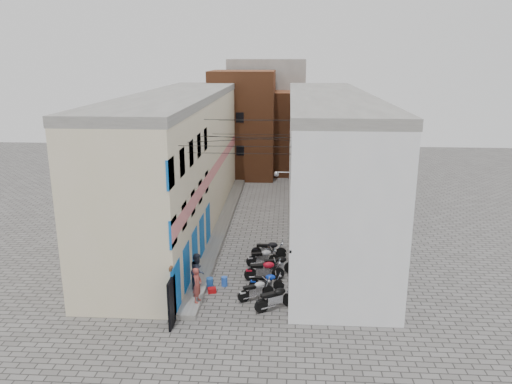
% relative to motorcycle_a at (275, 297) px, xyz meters
% --- Properties ---
extents(ground, '(90.00, 90.00, 0.00)m').
position_rel_motorcycle_a_xyz_m(ground, '(-1.90, -1.31, -0.61)').
color(ground, '#5E5B58').
rests_on(ground, ground).
extents(plinth, '(0.90, 26.00, 0.25)m').
position_rel_motorcycle_a_xyz_m(plinth, '(-3.95, 11.69, -0.49)').
color(plinth, slate).
rests_on(plinth, ground).
extents(building_left, '(5.10, 27.00, 9.00)m').
position_rel_motorcycle_a_xyz_m(building_left, '(-6.88, 11.63, 3.89)').
color(building_left, beige).
rests_on(building_left, ground).
extents(building_right, '(5.94, 26.00, 9.00)m').
position_rel_motorcycle_a_xyz_m(building_right, '(3.10, 11.68, 3.89)').
color(building_right, silver).
rests_on(building_right, ground).
extents(building_far_brick_left, '(6.00, 6.00, 10.00)m').
position_rel_motorcycle_a_xyz_m(building_far_brick_left, '(-3.90, 26.69, 4.39)').
color(building_far_brick_left, brown).
rests_on(building_far_brick_left, ground).
extents(building_far_brick_right, '(5.00, 6.00, 8.00)m').
position_rel_motorcycle_a_xyz_m(building_far_brick_right, '(1.10, 28.69, 3.39)').
color(building_far_brick_right, brown).
rests_on(building_far_brick_right, ground).
extents(building_far_concrete, '(8.00, 5.00, 11.00)m').
position_rel_motorcycle_a_xyz_m(building_far_concrete, '(-1.90, 32.69, 4.89)').
color(building_far_concrete, slate).
rests_on(building_far_concrete, ground).
extents(far_shopfront, '(2.00, 0.30, 2.40)m').
position_rel_motorcycle_a_xyz_m(far_shopfront, '(-1.90, 23.89, 0.59)').
color(far_shopfront, black).
rests_on(far_shopfront, ground).
extents(overhead_wires, '(5.80, 13.02, 1.32)m').
position_rel_motorcycle_a_xyz_m(overhead_wires, '(-1.90, 6.33, 6.51)').
color(overhead_wires, black).
rests_on(overhead_wires, ground).
extents(motorcycle_a, '(2.16, 1.66, 1.22)m').
position_rel_motorcycle_a_xyz_m(motorcycle_a, '(0.00, 0.00, 0.00)').
color(motorcycle_a, black).
rests_on(motorcycle_a, ground).
extents(motorcycle_b, '(1.92, 1.41, 1.08)m').
position_rel_motorcycle_a_xyz_m(motorcycle_b, '(-0.96, 0.89, -0.07)').
color(motorcycle_b, '#AEAFB3').
rests_on(motorcycle_b, ground).
extents(motorcycle_c, '(1.80, 0.68, 1.02)m').
position_rel_motorcycle_a_xyz_m(motorcycle_c, '(-0.49, 1.91, -0.10)').
color(motorcycle_c, '#0C31B9').
rests_on(motorcycle_c, ground).
extents(motorcycle_d, '(2.19, 0.97, 1.22)m').
position_rel_motorcycle_a_xyz_m(motorcycle_d, '(-0.67, 3.07, -0.00)').
color(motorcycle_d, '#A90C1D').
rests_on(motorcycle_d, ground).
extents(motorcycle_e, '(2.13, 1.10, 1.18)m').
position_rel_motorcycle_a_xyz_m(motorcycle_e, '(0.00, 3.87, -0.02)').
color(motorcycle_e, black).
rests_on(motorcycle_e, ground).
extents(motorcycle_f, '(1.98, 1.07, 1.09)m').
position_rel_motorcycle_a_xyz_m(motorcycle_f, '(-0.84, 4.94, -0.07)').
color(motorcycle_f, '#9D9CA0').
rests_on(motorcycle_f, ground).
extents(motorcycle_g, '(2.09, 0.71, 1.20)m').
position_rel_motorcycle_a_xyz_m(motorcycle_g, '(-0.55, 6.00, -0.01)').
color(motorcycle_g, black).
rests_on(motorcycle_g, ground).
extents(person_a, '(0.51, 0.68, 1.69)m').
position_rel_motorcycle_a_xyz_m(person_a, '(-3.63, 0.02, 0.48)').
color(person_a, '#9F413A').
rests_on(person_a, plinth).
extents(person_b, '(0.73, 0.91, 1.78)m').
position_rel_motorcycle_a_xyz_m(person_b, '(-3.88, 1.52, 0.53)').
color(person_b, '#2C3242').
rests_on(person_b, plinth).
extents(water_jug_near, '(0.45, 0.45, 0.54)m').
position_rel_motorcycle_a_xyz_m(water_jug_near, '(-3.36, 1.95, -0.34)').
color(water_jug_near, '#2154A8').
rests_on(water_jug_near, ground).
extents(water_jug_far, '(0.41, 0.41, 0.49)m').
position_rel_motorcycle_a_xyz_m(water_jug_far, '(-2.66, 2.24, -0.37)').
color(water_jug_far, blue).
rests_on(water_jug_far, ground).
extents(red_crate, '(0.47, 0.40, 0.25)m').
position_rel_motorcycle_a_xyz_m(red_crate, '(-3.18, 1.45, -0.49)').
color(red_crate, '#AB0C0F').
rests_on(red_crate, ground).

